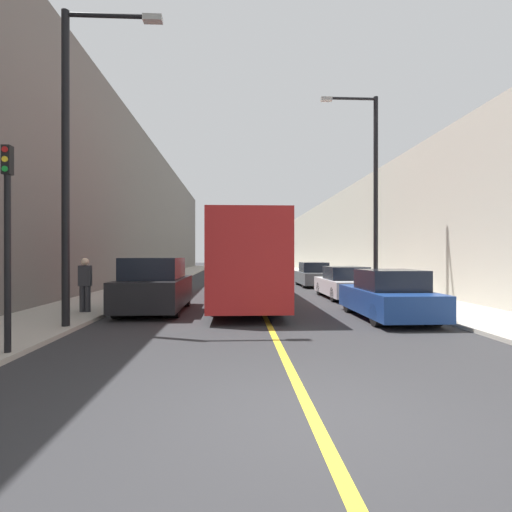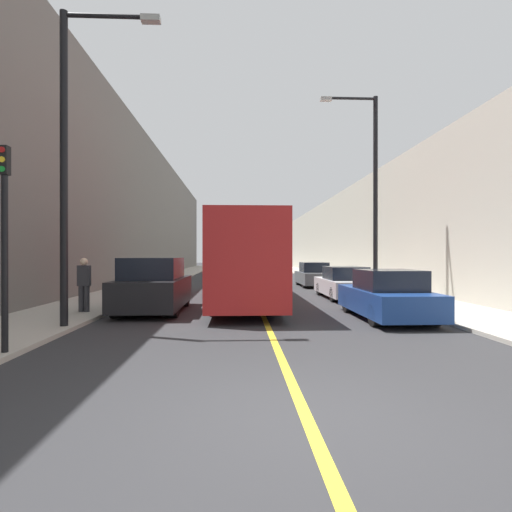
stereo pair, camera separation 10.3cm
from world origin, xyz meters
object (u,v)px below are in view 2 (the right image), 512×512
(bus, at_px, (244,259))
(pedestrian, at_px, (84,284))
(car_right_near, at_px, (387,297))
(car_right_mid, at_px, (344,284))
(street_lamp_left, at_px, (72,148))
(street_lamp_right, at_px, (371,184))
(traffic_light, at_px, (5,239))
(parked_suv_left, at_px, (154,287))
(car_right_far, at_px, (313,276))

(bus, bearing_deg, pedestrian, -145.37)
(car_right_near, relative_size, car_right_mid, 0.97)
(car_right_near, bearing_deg, pedestrian, 172.77)
(car_right_mid, bearing_deg, street_lamp_left, -141.75)
(bus, height_order, street_lamp_right, street_lamp_right)
(street_lamp_right, xyz_separation_m, traffic_light, (-10.39, -9.79, -2.87))
(parked_suv_left, height_order, traffic_light, traffic_light)
(parked_suv_left, distance_m, traffic_light, 6.44)
(parked_suv_left, bearing_deg, street_lamp_right, 22.63)
(parked_suv_left, distance_m, car_right_mid, 8.63)
(bus, relative_size, pedestrian, 6.92)
(parked_suv_left, relative_size, pedestrian, 2.57)
(street_lamp_left, relative_size, traffic_light, 2.09)
(street_lamp_left, bearing_deg, car_right_near, 8.98)
(bus, xyz_separation_m, pedestrian, (-5.27, -3.64, -0.76))
(car_right_mid, height_order, traffic_light, traffic_light)
(bus, bearing_deg, car_right_far, 60.35)
(bus, bearing_deg, street_lamp_left, -126.23)
(parked_suv_left, bearing_deg, traffic_light, -104.10)
(bus, xyz_separation_m, car_right_mid, (4.54, 0.93, -1.12))
(car_right_mid, xyz_separation_m, traffic_light, (-9.23, -10.01, 1.60))
(street_lamp_right, distance_m, pedestrian, 12.50)
(parked_suv_left, bearing_deg, pedestrian, -162.58)
(bus, relative_size, parked_suv_left, 2.69)
(bus, distance_m, traffic_light, 10.23)
(parked_suv_left, distance_m, car_right_far, 13.23)
(street_lamp_left, distance_m, pedestrian, 4.61)
(car_right_mid, distance_m, pedestrian, 10.82)
(car_right_far, xyz_separation_m, street_lamp_right, (1.24, -7.12, 4.45))
(parked_suv_left, bearing_deg, bus, 43.29)
(bus, xyz_separation_m, street_lamp_right, (5.70, 0.72, 3.35))
(street_lamp_left, relative_size, pedestrian, 4.68)
(car_right_far, bearing_deg, car_right_near, -90.74)
(parked_suv_left, xyz_separation_m, car_right_near, (7.46, -1.88, -0.18))
(car_right_near, height_order, street_lamp_right, street_lamp_right)
(car_right_near, height_order, traffic_light, traffic_light)
(street_lamp_right, bearing_deg, street_lamp_left, -145.87)
(traffic_light, bearing_deg, parked_suv_left, 75.90)
(street_lamp_right, bearing_deg, car_right_mid, 169.45)
(pedestrian, bearing_deg, street_lamp_left, -75.32)
(car_right_mid, bearing_deg, bus, -168.37)
(car_right_near, bearing_deg, parked_suv_left, 165.88)
(bus, xyz_separation_m, car_right_near, (4.30, -4.85, -1.10))
(street_lamp_right, bearing_deg, parked_suv_left, -157.37)
(car_right_mid, height_order, street_lamp_right, street_lamp_right)
(car_right_mid, bearing_deg, traffic_light, -132.67)
(bus, distance_m, car_right_far, 9.08)
(traffic_light, distance_m, pedestrian, 5.61)
(car_right_far, bearing_deg, street_lamp_right, -80.12)
(car_right_near, xyz_separation_m, street_lamp_left, (-8.88, -1.40, 4.07))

